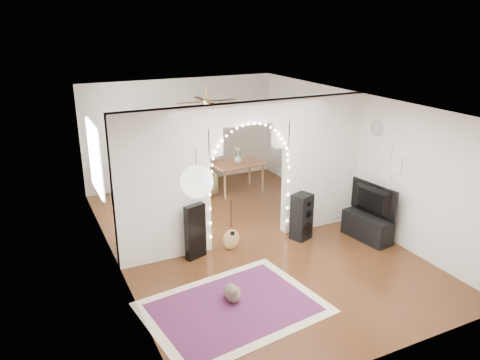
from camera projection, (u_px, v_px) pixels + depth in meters
name	position (u px, v px, depth m)	size (l,w,h in m)	color
floor	(247.00, 239.00, 9.17)	(7.50, 7.50, 0.00)	black
ceiling	(248.00, 102.00, 8.28)	(5.00, 7.50, 0.02)	white
wall_back	(182.00, 132.00, 11.91)	(5.00, 0.02, 2.70)	silver
wall_front	(390.00, 264.00, 5.54)	(5.00, 0.02, 2.70)	silver
wall_left	(112.00, 195.00, 7.70)	(0.02, 7.50, 2.70)	silver
wall_right	(355.00, 157.00, 9.75)	(0.02, 7.50, 2.70)	silver
divider_wall	(248.00, 170.00, 8.70)	(5.00, 0.20, 2.70)	silver
fairy_lights	(251.00, 166.00, 8.55)	(1.64, 0.04, 1.60)	#FFEABF
window	(95.00, 158.00, 9.19)	(0.04, 1.20, 1.40)	white
wall_clock	(377.00, 128.00, 8.99)	(0.31, 0.31, 0.03)	white
picture_frames	(389.00, 163.00, 8.84)	(0.02, 0.50, 0.70)	white
paper_lantern	(197.00, 182.00, 5.61)	(0.40, 0.40, 0.40)	white
ceiling_fan	(207.00, 101.00, 10.08)	(1.10, 1.10, 0.30)	gold
area_rug	(233.00, 307.00, 7.00)	(2.56, 1.91, 0.02)	maroon
guitar_case	(195.00, 232.00, 8.31)	(0.39, 0.13, 1.02)	black
acoustic_guitar	(231.00, 231.00, 8.64)	(0.36, 0.20, 0.85)	tan
tabby_cat	(233.00, 293.00, 7.12)	(0.37, 0.54, 0.37)	brown
floor_speaker	(302.00, 217.00, 9.06)	(0.44, 0.41, 0.92)	black
media_console	(367.00, 227.00, 9.11)	(0.40, 1.00, 0.50)	black
tv	(370.00, 200.00, 8.92)	(1.07, 0.14, 0.62)	black
bookcase	(155.00, 166.00, 11.02)	(1.57, 0.40, 1.61)	#CAB492
dining_table	(238.00, 165.00, 11.46)	(1.24, 0.85, 0.76)	brown
flower_vase	(238.00, 159.00, 11.40)	(0.18, 0.18, 0.19)	white
dining_chair_left	(174.00, 189.00, 11.09)	(0.55, 0.57, 0.51)	brown
dining_chair_right	(203.00, 183.00, 11.45)	(0.60, 0.62, 0.56)	brown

